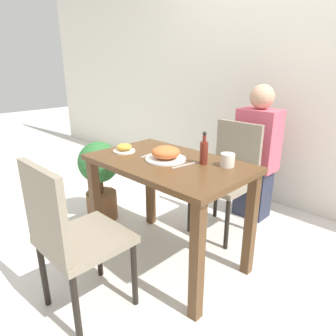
% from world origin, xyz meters
% --- Properties ---
extents(ground_plane, '(16.00, 16.00, 0.00)m').
position_xyz_m(ground_plane, '(0.00, 0.00, 0.00)').
color(ground_plane, silver).
extents(wall_back, '(8.00, 0.05, 2.60)m').
position_xyz_m(wall_back, '(0.00, 1.44, 1.30)').
color(wall_back, silver).
rests_on(wall_back, ground_plane).
extents(dining_table, '(1.05, 0.64, 0.74)m').
position_xyz_m(dining_table, '(0.00, 0.00, 0.61)').
color(dining_table, brown).
rests_on(dining_table, ground_plane).
extents(chair_near, '(0.42, 0.42, 0.89)m').
position_xyz_m(chair_near, '(-0.02, -0.70, 0.50)').
color(chair_near, gray).
rests_on(chair_near, ground_plane).
extents(chair_far, '(0.42, 0.42, 0.89)m').
position_xyz_m(chair_far, '(0.04, 0.65, 0.50)').
color(chair_far, gray).
rests_on(chair_far, ground_plane).
extents(food_plate, '(0.26, 0.26, 0.09)m').
position_xyz_m(food_plate, '(-0.02, -0.00, 0.78)').
color(food_plate, white).
rests_on(food_plate, dining_table).
extents(side_plate, '(0.15, 0.15, 0.06)m').
position_xyz_m(side_plate, '(-0.36, -0.07, 0.76)').
color(side_plate, white).
rests_on(side_plate, dining_table).
extents(drink_cup, '(0.09, 0.09, 0.08)m').
position_xyz_m(drink_cup, '(0.33, 0.17, 0.78)').
color(drink_cup, silver).
rests_on(drink_cup, dining_table).
extents(sauce_bottle, '(0.05, 0.05, 0.20)m').
position_xyz_m(sauce_bottle, '(0.20, 0.11, 0.82)').
color(sauce_bottle, maroon).
rests_on(sauce_bottle, dining_table).
extents(fork_utensil, '(0.03, 0.16, 0.00)m').
position_xyz_m(fork_utensil, '(-0.18, -0.00, 0.74)').
color(fork_utensil, silver).
rests_on(fork_utensil, dining_table).
extents(spoon_utensil, '(0.04, 0.19, 0.00)m').
position_xyz_m(spoon_utensil, '(0.14, -0.00, 0.74)').
color(spoon_utensil, silver).
rests_on(spoon_utensil, dining_table).
extents(potted_plant_left, '(0.35, 0.35, 0.71)m').
position_xyz_m(potted_plant_left, '(-0.85, 0.02, 0.41)').
color(potted_plant_left, brown).
rests_on(potted_plant_left, ground_plane).
extents(person_figure, '(0.34, 0.22, 1.17)m').
position_xyz_m(person_figure, '(0.08, 1.01, 0.58)').
color(person_figure, '#2D3347').
rests_on(person_figure, ground_plane).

